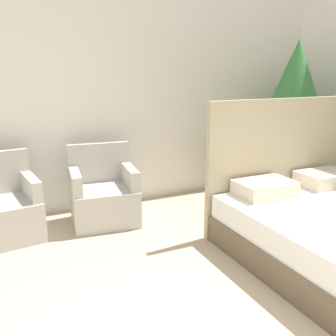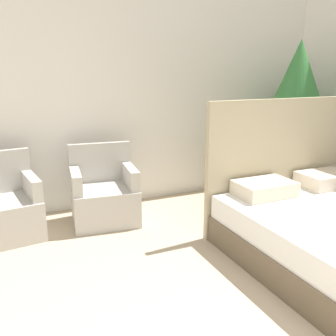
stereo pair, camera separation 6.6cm
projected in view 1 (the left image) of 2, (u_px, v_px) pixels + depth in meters
wall_back at (104, 87)px, 4.40m from camera, size 10.00×0.06×2.90m
armchair_near_window_left at (2, 213)px, 3.70m from camera, size 0.77×0.69×0.85m
armchair_near_window_right at (104, 199)px, 4.12m from camera, size 0.76×0.68×0.85m
potted_palm at (295, 96)px, 4.82m from camera, size 1.01×1.01×2.02m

